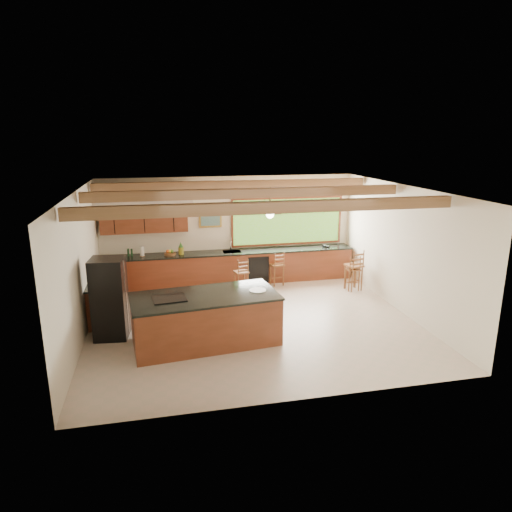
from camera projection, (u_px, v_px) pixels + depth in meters
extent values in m
plane|color=beige|center=(253.00, 322.00, 10.36)|extent=(7.20, 7.20, 0.00)
cube|color=#EEE6CD|center=(230.00, 229.00, 13.04)|extent=(7.20, 0.04, 3.00)
cube|color=#EEE6CD|center=(297.00, 313.00, 6.90)|extent=(7.20, 0.04, 3.00)
cube|color=#EEE6CD|center=(79.00, 268.00, 9.23)|extent=(0.04, 6.50, 3.00)
cube|color=#EEE6CD|center=(403.00, 250.00, 10.71)|extent=(0.04, 6.50, 3.00)
cube|color=#956B4A|center=(253.00, 189.00, 9.58)|extent=(7.20, 6.50, 0.04)
cube|color=#926749|center=(271.00, 207.00, 8.11)|extent=(7.10, 0.15, 0.22)
cube|color=#926749|center=(248.00, 193.00, 10.09)|extent=(7.10, 0.15, 0.22)
cube|color=#926749|center=(235.00, 185.00, 11.79)|extent=(7.10, 0.15, 0.22)
cube|color=brown|center=(144.00, 220.00, 12.27)|extent=(2.30, 0.35, 0.70)
cube|color=beige|center=(143.00, 198.00, 12.05)|extent=(2.60, 0.50, 0.48)
cylinder|color=#FFEABF|center=(116.00, 207.00, 11.97)|extent=(0.10, 0.10, 0.01)
cylinder|color=#FFEABF|center=(170.00, 206.00, 12.26)|extent=(0.10, 0.10, 0.01)
cube|color=#7AAC3D|center=(287.00, 221.00, 13.32)|extent=(3.20, 0.04, 1.30)
cube|color=#A98633|center=(210.00, 218.00, 12.81)|extent=(0.64, 0.03, 0.54)
cube|color=#467F69|center=(210.00, 218.00, 12.79)|extent=(0.54, 0.01, 0.44)
cube|color=brown|center=(232.00, 268.00, 12.99)|extent=(7.00, 0.65, 0.88)
cube|color=black|center=(232.00, 252.00, 12.87)|extent=(7.04, 0.69, 0.04)
cube|color=brown|center=(108.00, 294.00, 10.85)|extent=(0.65, 2.35, 0.88)
cube|color=black|center=(106.00, 276.00, 10.73)|extent=(0.69, 2.39, 0.04)
cube|color=black|center=(259.00, 270.00, 12.83)|extent=(0.60, 0.02, 0.78)
cube|color=silver|center=(232.00, 252.00, 12.87)|extent=(0.50, 0.38, 0.03)
cylinder|color=silver|center=(231.00, 245.00, 13.02)|extent=(0.03, 0.03, 0.30)
cylinder|color=silver|center=(231.00, 241.00, 12.89)|extent=(0.03, 0.20, 0.03)
cylinder|color=silver|center=(142.00, 251.00, 12.33)|extent=(0.11, 0.11, 0.28)
cylinder|color=#193F1F|center=(128.00, 252.00, 12.36)|extent=(0.06, 0.06, 0.20)
cylinder|color=#193F1F|center=(132.00, 252.00, 12.38)|extent=(0.06, 0.06, 0.20)
cube|color=black|center=(326.00, 246.00, 13.35)|extent=(0.20, 0.18, 0.08)
cube|color=brown|center=(205.00, 320.00, 9.23)|extent=(2.99, 1.62, 0.97)
cube|color=black|center=(205.00, 296.00, 9.10)|extent=(3.03, 1.67, 0.04)
cube|color=black|center=(169.00, 299.00, 8.87)|extent=(0.69, 0.57, 0.02)
cylinder|color=silver|center=(258.00, 290.00, 9.36)|extent=(0.35, 0.35, 0.02)
cube|color=black|center=(110.00, 298.00, 9.38)|extent=(0.73, 0.71, 1.70)
cube|color=silver|center=(126.00, 297.00, 9.45)|extent=(0.02, 0.05, 1.56)
cube|color=brown|center=(241.00, 272.00, 12.13)|extent=(0.40, 0.40, 0.04)
cylinder|color=brown|center=(237.00, 284.00, 12.05)|extent=(0.03, 0.03, 0.56)
cylinder|color=brown|center=(247.00, 284.00, 12.11)|extent=(0.03, 0.03, 0.56)
cylinder|color=brown|center=(235.00, 281.00, 12.31)|extent=(0.03, 0.03, 0.56)
cylinder|color=brown|center=(245.00, 281.00, 12.36)|extent=(0.03, 0.03, 0.56)
cube|color=brown|center=(277.00, 265.00, 12.76)|extent=(0.41, 0.41, 0.04)
cylinder|color=brown|center=(273.00, 277.00, 12.68)|extent=(0.03, 0.03, 0.57)
cylinder|color=brown|center=(283.00, 276.00, 12.74)|extent=(0.03, 0.03, 0.57)
cylinder|color=brown|center=(271.00, 274.00, 12.94)|extent=(0.03, 0.03, 0.57)
cylinder|color=brown|center=(280.00, 273.00, 13.00)|extent=(0.03, 0.03, 0.57)
cube|color=brown|center=(353.00, 269.00, 12.35)|extent=(0.38, 0.38, 0.04)
cylinder|color=brown|center=(350.00, 282.00, 12.27)|extent=(0.03, 0.03, 0.57)
cylinder|color=brown|center=(359.00, 281.00, 12.33)|extent=(0.03, 0.03, 0.57)
cylinder|color=brown|center=(345.00, 278.00, 12.53)|extent=(0.03, 0.03, 0.57)
cylinder|color=brown|center=(355.00, 278.00, 12.59)|extent=(0.03, 0.03, 0.57)
cube|color=brown|center=(354.00, 265.00, 12.33)|extent=(0.49, 0.49, 0.04)
cylinder|color=brown|center=(350.00, 280.00, 12.24)|extent=(0.04, 0.04, 0.67)
cylinder|color=brown|center=(361.00, 279.00, 12.30)|extent=(0.04, 0.04, 0.67)
cylinder|color=brown|center=(345.00, 277.00, 12.54)|extent=(0.04, 0.04, 0.67)
cylinder|color=brown|center=(356.00, 276.00, 12.61)|extent=(0.04, 0.04, 0.67)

